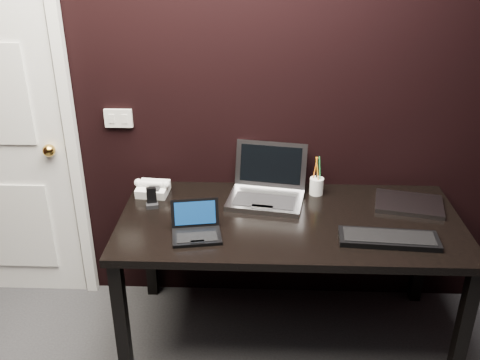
{
  "coord_description": "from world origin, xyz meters",
  "views": [
    {
      "loc": [
        0.14,
        -0.92,
        2.06
      ],
      "look_at": [
        0.05,
        1.35,
        0.97
      ],
      "focal_mm": 40.0,
      "sensor_mm": 36.0,
      "label": 1
    }
  ],
  "objects_px": {
    "silver_laptop": "(267,190)",
    "mobile_phone": "(152,200)",
    "netbook": "(196,230)",
    "desk": "(289,232)",
    "closed_laptop": "(409,204)",
    "pen_cup": "(317,185)",
    "ext_keyboard": "(389,239)",
    "desk_phone": "(153,188)"
  },
  "relations": [
    {
      "from": "closed_laptop",
      "to": "desk_phone",
      "type": "bearing_deg",
      "value": 176.54
    },
    {
      "from": "netbook",
      "to": "mobile_phone",
      "type": "relative_size",
      "value": 2.44
    },
    {
      "from": "ext_keyboard",
      "to": "pen_cup",
      "type": "relative_size",
      "value": 2.12
    },
    {
      "from": "netbook",
      "to": "desk_phone",
      "type": "bearing_deg",
      "value": 124.35
    },
    {
      "from": "mobile_phone",
      "to": "pen_cup",
      "type": "xyz_separation_m",
      "value": [
        0.86,
        0.18,
        0.01
      ]
    },
    {
      "from": "netbook",
      "to": "silver_laptop",
      "type": "bearing_deg",
      "value": 48.97
    },
    {
      "from": "netbook",
      "to": "pen_cup",
      "type": "height_order",
      "value": "pen_cup"
    },
    {
      "from": "desk",
      "to": "closed_laptop",
      "type": "height_order",
      "value": "closed_laptop"
    },
    {
      "from": "silver_laptop",
      "to": "desk",
      "type": "bearing_deg",
      "value": -61.37
    },
    {
      "from": "desk",
      "to": "closed_laptop",
      "type": "distance_m",
      "value": 0.65
    },
    {
      "from": "silver_laptop",
      "to": "pen_cup",
      "type": "xyz_separation_m",
      "value": [
        0.27,
        0.07,
        0.0
      ]
    },
    {
      "from": "desk",
      "to": "silver_laptop",
      "type": "distance_m",
      "value": 0.27
    },
    {
      "from": "closed_laptop",
      "to": "silver_laptop",
      "type": "bearing_deg",
      "value": 175.81
    },
    {
      "from": "netbook",
      "to": "mobile_phone",
      "type": "xyz_separation_m",
      "value": [
        -0.26,
        0.27,
        0.01
      ]
    },
    {
      "from": "desk",
      "to": "mobile_phone",
      "type": "distance_m",
      "value": 0.73
    },
    {
      "from": "closed_laptop",
      "to": "desk_phone",
      "type": "xyz_separation_m",
      "value": [
        -1.35,
        0.08,
        0.02
      ]
    },
    {
      "from": "pen_cup",
      "to": "desk_phone",
      "type": "bearing_deg",
      "value": -177.5
    },
    {
      "from": "silver_laptop",
      "to": "desk_phone",
      "type": "height_order",
      "value": "silver_laptop"
    },
    {
      "from": "desk",
      "to": "silver_laptop",
      "type": "height_order",
      "value": "silver_laptop"
    },
    {
      "from": "netbook",
      "to": "desk_phone",
      "type": "height_order",
      "value": "netbook"
    },
    {
      "from": "desk_phone",
      "to": "pen_cup",
      "type": "height_order",
      "value": "pen_cup"
    },
    {
      "from": "silver_laptop",
      "to": "closed_laptop",
      "type": "relative_size",
      "value": 1.15
    },
    {
      "from": "netbook",
      "to": "ext_keyboard",
      "type": "relative_size",
      "value": 0.56
    },
    {
      "from": "silver_laptop",
      "to": "mobile_phone",
      "type": "relative_size",
      "value": 4.14
    },
    {
      "from": "mobile_phone",
      "to": "desk",
      "type": "bearing_deg",
      "value": -8.05
    },
    {
      "from": "netbook",
      "to": "ext_keyboard",
      "type": "height_order",
      "value": "netbook"
    },
    {
      "from": "mobile_phone",
      "to": "netbook",
      "type": "bearing_deg",
      "value": -46.24
    },
    {
      "from": "silver_laptop",
      "to": "pen_cup",
      "type": "distance_m",
      "value": 0.28
    },
    {
      "from": "mobile_phone",
      "to": "pen_cup",
      "type": "bearing_deg",
      "value": 11.62
    },
    {
      "from": "desk",
      "to": "ext_keyboard",
      "type": "bearing_deg",
      "value": -23.47
    },
    {
      "from": "desk",
      "to": "desk_phone",
      "type": "bearing_deg",
      "value": 161.85
    },
    {
      "from": "netbook",
      "to": "closed_laptop",
      "type": "xyz_separation_m",
      "value": [
        1.07,
        0.33,
        -0.02
      ]
    },
    {
      "from": "desk",
      "to": "netbook",
      "type": "height_order",
      "value": "netbook"
    },
    {
      "from": "netbook",
      "to": "desk_phone",
      "type": "xyz_separation_m",
      "value": [
        -0.28,
        0.41,
        0.01
      ]
    },
    {
      "from": "desk_phone",
      "to": "mobile_phone",
      "type": "distance_m",
      "value": 0.14
    },
    {
      "from": "pen_cup",
      "to": "netbook",
      "type": "bearing_deg",
      "value": -143.27
    },
    {
      "from": "desk",
      "to": "mobile_phone",
      "type": "height_order",
      "value": "mobile_phone"
    },
    {
      "from": "desk",
      "to": "desk_phone",
      "type": "xyz_separation_m",
      "value": [
        -0.73,
        0.24,
        0.11
      ]
    },
    {
      "from": "desk",
      "to": "ext_keyboard",
      "type": "relative_size",
      "value": 3.67
    },
    {
      "from": "ext_keyboard",
      "to": "desk_phone",
      "type": "height_order",
      "value": "desk_phone"
    },
    {
      "from": "silver_laptop",
      "to": "closed_laptop",
      "type": "distance_m",
      "value": 0.74
    },
    {
      "from": "desk",
      "to": "netbook",
      "type": "relative_size",
      "value": 6.6
    }
  ]
}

